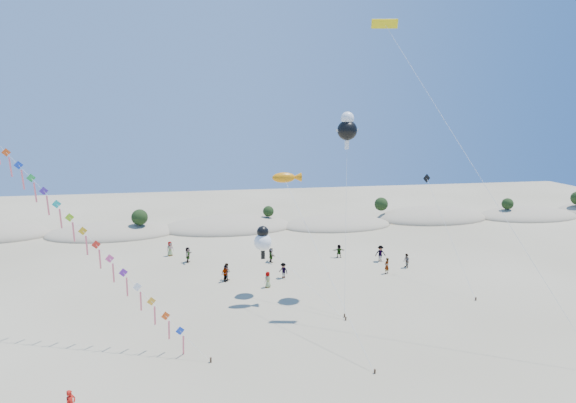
{
  "coord_description": "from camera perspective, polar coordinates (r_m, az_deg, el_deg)",
  "views": [
    {
      "loc": [
        -3.45,
        -23.15,
        16.62
      ],
      "look_at": [
        3.26,
        14.0,
        9.57
      ],
      "focal_mm": 30.0,
      "sensor_mm": 36.0,
      "label": 1
    }
  ],
  "objects": [
    {
      "name": "dark_kite",
      "position": [
        50.04,
        17.51,
        -0.95
      ],
      "size": [
        1.44,
        9.04,
        10.35
      ],
      "color": "#3F2D1E",
      "rests_on": "ground"
    },
    {
      "name": "parafoil_kite",
      "position": [
        41.09,
        11.97,
        19.04
      ],
      "size": [
        11.38,
        14.33,
        23.9
      ],
      "color": "#3F2D1E",
      "rests_on": "ground"
    },
    {
      "name": "kite_train",
      "position": [
        41.61,
        -30.28,
        4.77
      ],
      "size": [
        27.67,
        16.58,
        26.06
      ],
      "color": "#3F2D1E",
      "rests_on": "ground"
    },
    {
      "name": "cartoon_kite_high",
      "position": [
        43.31,
        7.04,
        8.64
      ],
      "size": [
        2.69,
        6.61,
        16.65
      ],
      "color": "#3F2D1E",
      "rests_on": "ground"
    },
    {
      "name": "cartoon_kite_low",
      "position": [
        44.05,
        -3.0,
        -4.57
      ],
      "size": [
        6.66,
        7.97,
        6.43
      ],
      "color": "#3F2D1E",
      "rests_on": "ground"
    },
    {
      "name": "beachgoers",
      "position": [
        52.5,
        -0.64,
        -6.91
      ],
      "size": [
        26.23,
        13.16,
        1.84
      ],
      "color": "slate",
      "rests_on": "ground"
    },
    {
      "name": "dune_ridge",
      "position": [
        70.39,
        -6.29,
        -3.05
      ],
      "size": [
        145.3,
        11.49,
        5.57
      ],
      "color": "gray",
      "rests_on": "ground"
    },
    {
      "name": "fish_kite",
      "position": [
        41.55,
        -0.1,
        2.8
      ],
      "size": [
        4.68,
        14.07,
        11.49
      ],
      "color": "#3F2D1E",
      "rests_on": "ground"
    }
  ]
}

